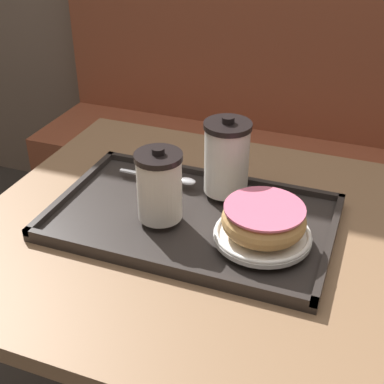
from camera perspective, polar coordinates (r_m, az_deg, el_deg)
booth_bench at (r=1.89m, az=6.61°, el=1.55°), size 1.50×0.44×1.00m
cafe_table at (r=1.06m, az=1.27°, el=-11.47°), size 0.82×0.72×0.71m
serving_tray at (r=0.96m, az=0.00°, el=-2.89°), size 0.50×0.31×0.02m
coffee_cup_front at (r=0.90m, az=-3.51°, el=0.69°), size 0.08×0.08×0.13m
coffee_cup_rear at (r=0.98m, az=3.72°, el=3.74°), size 0.09×0.09×0.15m
plate_with_chocolate_donut at (r=0.89m, az=7.52°, el=-4.52°), size 0.16×0.16×0.01m
donut_chocolate_glazed at (r=0.87m, az=7.66°, el=-2.89°), size 0.14×0.14×0.05m
spoon at (r=1.04m, az=-1.85°, el=1.36°), size 0.16×0.02×0.01m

